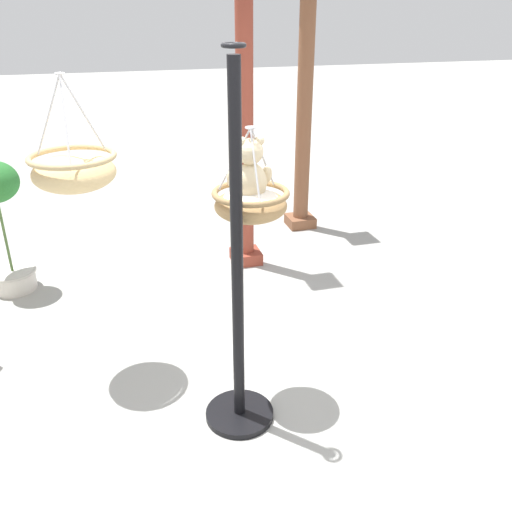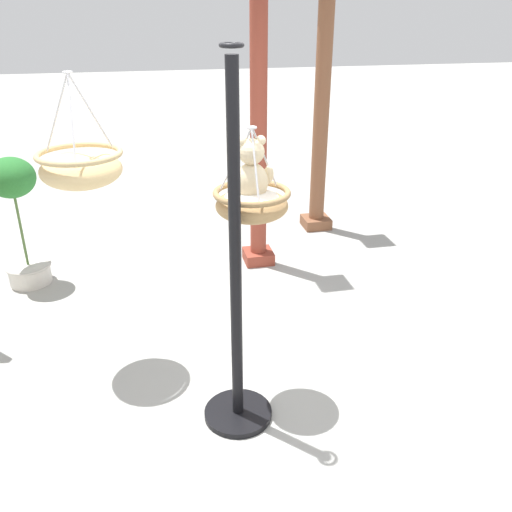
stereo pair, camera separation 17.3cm
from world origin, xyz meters
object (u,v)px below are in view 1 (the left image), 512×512
Objects in this scene: hanging_basket_with_teddy at (251,203)px; greenhouse_pillar_left at (304,116)px; teddy_bear at (250,174)px; hanging_basket_left_high at (74,170)px; potted_plant_flowering_red at (1,218)px; greenhouse_pillar_right at (245,119)px; display_pole_central at (238,326)px.

hanging_basket_with_teddy is 3.10m from greenhouse_pillar_left.
greenhouse_pillar_left reaches higher than teddy_bear.
hanging_basket_with_teddy is 0.77× the size of hanging_basket_left_high.
teddy_bear is at bearing 90.00° from hanging_basket_with_teddy.
teddy_bear is at bearing -48.21° from potted_plant_flowering_red.
greenhouse_pillar_right is (1.48, 1.44, -0.02)m from hanging_basket_left_high.
greenhouse_pillar_right is 2.48× the size of potted_plant_flowering_red.
display_pole_central is 0.74m from hanging_basket_with_teddy.
hanging_basket_left_high is 3.26m from greenhouse_pillar_left.
greenhouse_pillar_right reaches higher than hanging_basket_left_high.
display_pole_central is at bearing -116.38° from greenhouse_pillar_left.
hanging_basket_with_teddy is 0.20× the size of greenhouse_pillar_left.
teddy_bear is 0.13× the size of greenhouse_pillar_right.
greenhouse_pillar_left reaches higher than hanging_basket_left_high.
display_pole_central reaches higher than potted_plant_flowering_red.
display_pole_central is 4.09× the size of hanging_basket_with_teddy.
hanging_basket_left_high is 2.06m from greenhouse_pillar_right.
greenhouse_pillar_right reaches higher than potted_plant_flowering_red.
display_pole_central reaches higher than hanging_basket_left_high.
potted_plant_flowering_red is (-0.76, 1.44, -0.78)m from hanging_basket_left_high.
greenhouse_pillar_left is at bearing 42.13° from greenhouse_pillar_right.
display_pole_central is 2.46m from greenhouse_pillar_right.
greenhouse_pillar_right is (0.63, 2.24, 0.78)m from display_pole_central.
greenhouse_pillar_left is at bearing 63.89° from teddy_bear.
hanging_basket_with_teddy is at bearing 59.04° from display_pole_central.
greenhouse_pillar_right reaches higher than display_pole_central.
greenhouse_pillar_left is (1.51, 3.04, 0.62)m from display_pole_central.
teddy_bear is 1.14m from hanging_basket_left_high.
hanging_basket_with_teddy is (0.15, 0.25, 0.68)m from display_pole_central.
greenhouse_pillar_left reaches higher than hanging_basket_with_teddy.
hanging_basket_left_high is 0.24× the size of greenhouse_pillar_right.
greenhouse_pillar_left is (1.36, 2.79, -0.06)m from hanging_basket_with_teddy.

